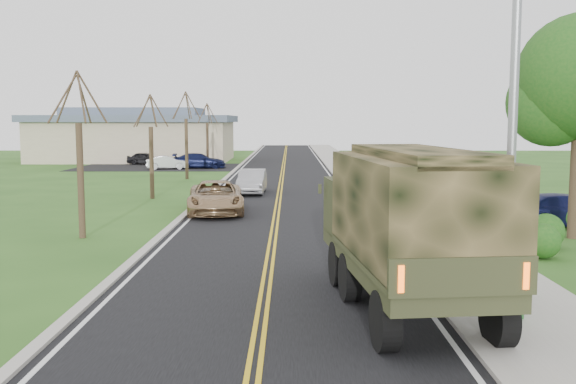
{
  "coord_description": "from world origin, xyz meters",
  "views": [
    {
      "loc": [
        0.62,
        -13.18,
        4.27
      ],
      "look_at": [
        0.55,
        9.1,
        1.8
      ],
      "focal_mm": 40.0,
      "sensor_mm": 36.0,
      "label": 1
    }
  ],
  "objects_px": {
    "sedan_silver": "(252,182)",
    "pickup_navy": "(567,210)",
    "suv_champagne": "(216,197)",
    "utility_box_far": "(507,303)",
    "utility_box_near": "(503,276)",
    "military_truck": "(406,218)"
  },
  "relations": [
    {
      "from": "military_truck",
      "to": "utility_box_far",
      "type": "distance_m",
      "value": 2.77
    },
    {
      "from": "utility_box_near",
      "to": "suv_champagne",
      "type": "bearing_deg",
      "value": 132.23
    },
    {
      "from": "utility_box_near",
      "to": "sedan_silver",
      "type": "bearing_deg",
      "value": 119.27
    },
    {
      "from": "military_truck",
      "to": "pickup_navy",
      "type": "relative_size",
      "value": 1.64
    },
    {
      "from": "sedan_silver",
      "to": "pickup_navy",
      "type": "xyz_separation_m",
      "value": [
        13.46,
        -11.94,
        -0.04
      ]
    },
    {
      "from": "suv_champagne",
      "to": "utility_box_far",
      "type": "relative_size",
      "value": 8.3
    },
    {
      "from": "utility_box_far",
      "to": "suv_champagne",
      "type": "bearing_deg",
      "value": 97.41
    },
    {
      "from": "military_truck",
      "to": "utility_box_near",
      "type": "bearing_deg",
      "value": 18.31
    },
    {
      "from": "military_truck",
      "to": "suv_champagne",
      "type": "xyz_separation_m",
      "value": [
        -6.06,
        15.37,
        -1.37
      ]
    },
    {
      "from": "utility_box_far",
      "to": "utility_box_near",
      "type": "bearing_deg",
      "value": 54.71
    },
    {
      "from": "suv_champagne",
      "to": "utility_box_near",
      "type": "height_order",
      "value": "suv_champagne"
    },
    {
      "from": "utility_box_far",
      "to": "military_truck",
      "type": "bearing_deg",
      "value": 138.24
    },
    {
      "from": "sedan_silver",
      "to": "pickup_navy",
      "type": "bearing_deg",
      "value": -40.01
    },
    {
      "from": "military_truck",
      "to": "utility_box_far",
      "type": "height_order",
      "value": "military_truck"
    },
    {
      "from": "military_truck",
      "to": "sedan_silver",
      "type": "distance_m",
      "value": 24.05
    },
    {
      "from": "suv_champagne",
      "to": "utility_box_far",
      "type": "height_order",
      "value": "suv_champagne"
    },
    {
      "from": "utility_box_near",
      "to": "utility_box_far",
      "type": "xyz_separation_m",
      "value": [
        -0.59,
        -2.02,
        -0.07
      ]
    },
    {
      "from": "military_truck",
      "to": "pickup_navy",
      "type": "bearing_deg",
      "value": 47.37
    },
    {
      "from": "pickup_navy",
      "to": "utility_box_far",
      "type": "bearing_deg",
      "value": 149.17
    },
    {
      "from": "suv_champagne",
      "to": "pickup_navy",
      "type": "bearing_deg",
      "value": -20.99
    },
    {
      "from": "military_truck",
      "to": "pickup_navy",
      "type": "xyz_separation_m",
      "value": [
        8.62,
        11.57,
        -1.44
      ]
    },
    {
      "from": "sedan_silver",
      "to": "utility_box_far",
      "type": "bearing_deg",
      "value": -72.69
    }
  ]
}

